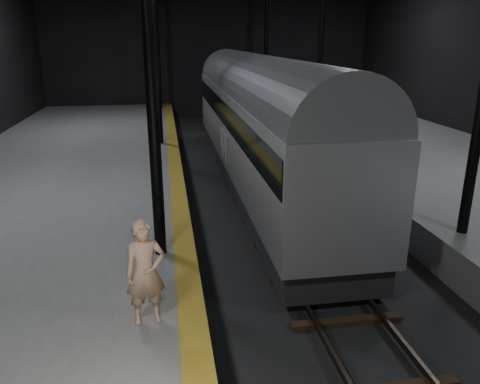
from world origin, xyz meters
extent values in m
plane|color=black|center=(0.00, 0.00, 0.00)|extent=(44.00, 44.00, 0.00)
cube|color=#565653|center=(-7.50, 0.00, 0.50)|extent=(9.00, 43.80, 1.00)
cube|color=brown|center=(-3.25, 0.00, 1.00)|extent=(0.50, 43.80, 0.01)
cube|color=#3F3328|center=(-0.72, 0.00, 0.17)|extent=(0.08, 43.00, 0.14)
cube|color=#3F3328|center=(0.72, 0.00, 0.17)|extent=(0.08, 43.00, 0.14)
cube|color=black|center=(0.00, 0.00, 0.06)|extent=(2.40, 42.00, 0.12)
cylinder|color=black|center=(-3.80, -4.00, 6.00)|extent=(0.26, 0.26, 10.00)
cylinder|color=black|center=(-3.80, 8.00, 6.00)|extent=(0.26, 0.26, 10.00)
cylinder|color=black|center=(3.80, 8.00, 6.00)|extent=(0.26, 0.26, 10.00)
cylinder|color=black|center=(-3.80, 20.00, 6.00)|extent=(0.26, 0.26, 10.00)
cylinder|color=black|center=(3.80, 20.00, 6.00)|extent=(0.26, 0.26, 10.00)
cube|color=#ADAFB5|center=(0.00, 3.68, 2.40)|extent=(2.72, 18.79, 2.82)
cube|color=black|center=(0.00, 3.68, 0.63)|extent=(2.49, 18.42, 0.80)
cube|color=black|center=(0.00, 3.68, 3.05)|extent=(2.78, 18.51, 0.85)
cylinder|color=slate|center=(0.00, 3.68, 3.81)|extent=(2.67, 18.60, 2.67)
cube|color=black|center=(0.00, -2.90, 0.28)|extent=(1.69, 2.07, 0.33)
cube|color=black|center=(0.00, 10.26, 0.28)|extent=(1.69, 2.07, 0.33)
cube|color=silver|center=(-1.39, 2.74, 1.83)|extent=(0.04, 0.70, 0.99)
cube|color=silver|center=(-1.39, 3.87, 1.83)|extent=(0.04, 0.70, 0.99)
cylinder|color=red|center=(-1.41, 2.91, 1.60)|extent=(0.03, 0.24, 0.24)
cylinder|color=red|center=(-1.41, 4.04, 1.60)|extent=(0.03, 0.24, 0.24)
imported|color=tan|center=(-4.01, -6.73, 1.94)|extent=(0.75, 0.56, 1.87)
camera|label=1|loc=(-3.56, -13.98, 5.71)|focal=35.00mm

